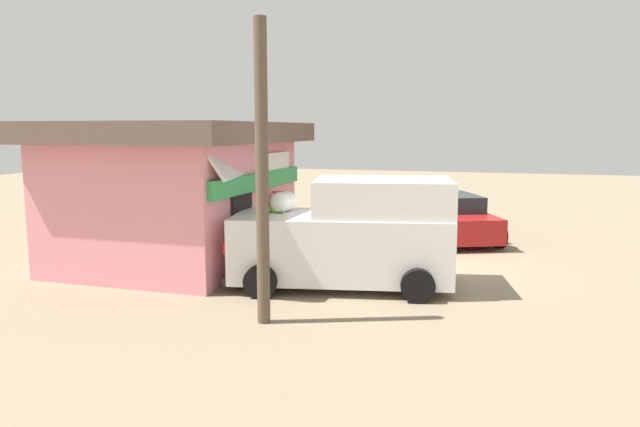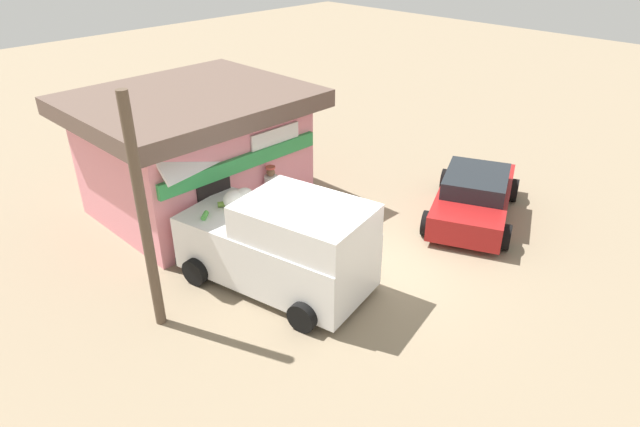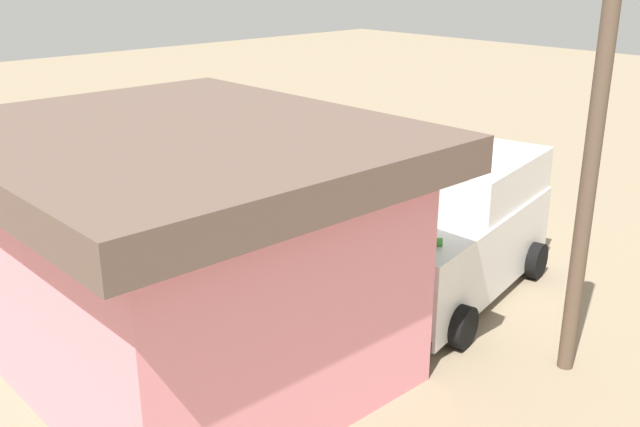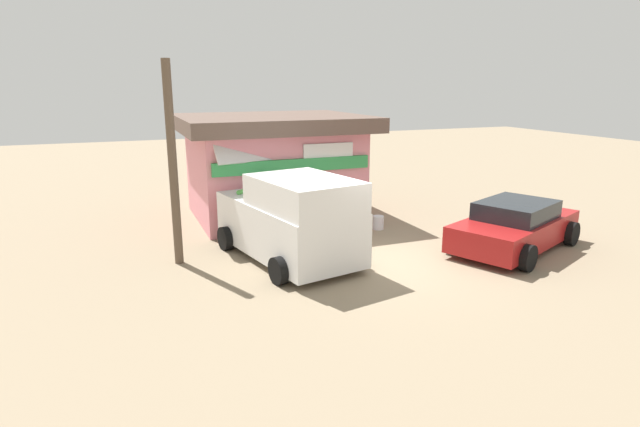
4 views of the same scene
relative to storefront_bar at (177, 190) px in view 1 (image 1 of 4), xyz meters
The scene contains 9 objects.
ground_plane 5.49m from the storefront_bar, 79.65° to the right, with size 60.00×60.00×0.00m, color gray.
storefront_bar is the anchor object (origin of this frame).
delivery_van 4.38m from the storefront_bar, 101.33° to the right, with size 2.88×4.97×2.96m.
parked_sedan 7.37m from the storefront_bar, 49.90° to the right, with size 4.36×3.27×1.24m.
vendor_standing 2.38m from the storefront_bar, 71.15° to the right, with size 0.40×0.56×1.62m.
customer_bending 2.44m from the storefront_bar, 106.67° to the right, with size 0.79×0.64×1.44m.
unloaded_banana_pile 2.35m from the storefront_bar, 143.38° to the right, with size 0.88×0.87×0.43m.
paint_bucket 3.84m from the storefront_bar, 48.80° to the right, with size 0.32×0.32×0.40m, color silver.
utility_pole 4.93m from the storefront_bar, 134.03° to the right, with size 0.20×0.20×4.65m, color brown.
Camera 1 is at (-12.61, -1.85, 3.02)m, focal length 33.08 mm.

